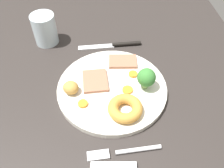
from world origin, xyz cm
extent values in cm
cube|color=#2B2623|center=(0.00, 0.00, 1.80)|extent=(120.00, 84.00, 3.60)
cylinder|color=silver|center=(2.13, -2.14, 4.30)|extent=(26.95, 26.95, 1.40)
cube|color=#9E664C|center=(4.12, 1.86, 5.40)|extent=(7.47, 6.22, 0.80)
cube|color=#9E664C|center=(10.39, -5.85, 5.40)|extent=(5.56, 7.80, 0.80)
torus|color=#C68938|center=(-5.53, -4.33, 6.20)|extent=(7.83, 7.83, 2.40)
ellipsoid|color=#BC8C42|center=(1.50, 7.73, 6.51)|extent=(4.77, 4.88, 3.02)
cylinder|color=orange|center=(5.54, -7.90, 5.30)|extent=(2.24, 2.24, 0.60)
cylinder|color=orange|center=(-2.63, 5.08, 5.31)|extent=(2.28, 2.28, 0.61)
cylinder|color=orange|center=(0.55, -5.77, 5.21)|extent=(2.57, 2.57, 0.42)
cylinder|color=#8CB766|center=(1.28, -10.21, 5.91)|extent=(1.37, 1.37, 1.82)
sphere|color=#387A33|center=(1.28, -10.21, 8.38)|extent=(4.47, 4.47, 4.47)
cylinder|color=silver|center=(-14.52, -5.89, 4.05)|extent=(1.32, 9.53, 0.90)
cube|color=silver|center=(-14.88, 2.35, 3.90)|extent=(2.20, 4.58, 0.60)
cylinder|color=black|center=(19.14, -8.15, 4.20)|extent=(1.32, 8.52, 1.20)
cube|color=silver|center=(19.01, 0.85, 3.80)|extent=(1.85, 10.52, 0.40)
cylinder|color=silver|center=(23.32, 15.29, 8.09)|extent=(6.81, 6.81, 8.98)
camera|label=1|loc=(-36.74, 1.76, 50.07)|focal=38.98mm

